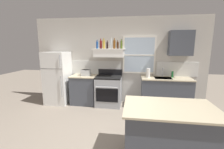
{
  "coord_description": "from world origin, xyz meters",
  "views": [
    {
      "loc": [
        0.51,
        -2.59,
        1.82
      ],
      "look_at": [
        -0.05,
        1.2,
        1.1
      ],
      "focal_mm": 24.32,
      "sensor_mm": 36.0,
      "label": 1
    }
  ],
  "objects_px": {
    "paper_towel_roll": "(148,73)",
    "bottle_clear_tall": "(111,44)",
    "bottle_balsamic_dark": "(107,45)",
    "dish_soap_bottle": "(172,74)",
    "refrigerator": "(58,78)",
    "bottle_olive_oil_square": "(121,45)",
    "bottle_brown_stout": "(118,45)",
    "bottle_amber_wine": "(114,44)",
    "kitchen_island": "(168,134)",
    "toaster": "(86,73)",
    "bottle_champagne_gold_foil": "(104,44)",
    "bottle_red_label_wine": "(101,44)",
    "stove_range": "(109,91)",
    "bottle_blue_liqueur": "(97,45)"
  },
  "relations": [
    {
      "from": "stove_range",
      "to": "dish_soap_bottle",
      "type": "height_order",
      "value": "same"
    },
    {
      "from": "kitchen_island",
      "to": "bottle_champagne_gold_foil",
      "type": "bearing_deg",
      "value": 123.26
    },
    {
      "from": "bottle_olive_oil_square",
      "to": "bottle_amber_wine",
      "type": "bearing_deg",
      "value": -179.75
    },
    {
      "from": "bottle_balsamic_dark",
      "to": "dish_soap_bottle",
      "type": "xyz_separation_m",
      "value": [
        1.94,
        0.02,
        -0.85
      ]
    },
    {
      "from": "bottle_blue_liqueur",
      "to": "kitchen_island",
      "type": "height_order",
      "value": "bottle_blue_liqueur"
    },
    {
      "from": "bottle_champagne_gold_foil",
      "to": "bottle_red_label_wine",
      "type": "bearing_deg",
      "value": 146.64
    },
    {
      "from": "bottle_clear_tall",
      "to": "bottle_olive_oil_square",
      "type": "height_order",
      "value": "bottle_clear_tall"
    },
    {
      "from": "refrigerator",
      "to": "dish_soap_bottle",
      "type": "xyz_separation_m",
      "value": [
        3.53,
        0.16,
        0.18
      ]
    },
    {
      "from": "paper_towel_roll",
      "to": "dish_soap_bottle",
      "type": "distance_m",
      "value": 0.72
    },
    {
      "from": "refrigerator",
      "to": "bottle_blue_liqueur",
      "type": "relative_size",
      "value": 6.25
    },
    {
      "from": "bottle_red_label_wine",
      "to": "bottle_brown_stout",
      "type": "xyz_separation_m",
      "value": [
        0.52,
        -0.05,
        -0.02
      ]
    },
    {
      "from": "bottle_blue_liqueur",
      "to": "bottle_balsamic_dark",
      "type": "bearing_deg",
      "value": 5.73
    },
    {
      "from": "bottle_balsamic_dark",
      "to": "bottle_brown_stout",
      "type": "xyz_separation_m",
      "value": [
        0.32,
        -0.02,
        0.0
      ]
    },
    {
      "from": "bottle_champagne_gold_foil",
      "to": "bottle_balsamic_dark",
      "type": "height_order",
      "value": "bottle_champagne_gold_foil"
    },
    {
      "from": "bottle_brown_stout",
      "to": "toaster",
      "type": "bearing_deg",
      "value": -175.96
    },
    {
      "from": "stove_range",
      "to": "bottle_blue_liqueur",
      "type": "xyz_separation_m",
      "value": [
        -0.36,
        0.08,
        1.39
      ]
    },
    {
      "from": "bottle_amber_wine",
      "to": "bottle_brown_stout",
      "type": "xyz_separation_m",
      "value": [
        0.1,
        -0.01,
        -0.03
      ]
    },
    {
      "from": "bottle_champagne_gold_foil",
      "to": "kitchen_island",
      "type": "bearing_deg",
      "value": -56.74
    },
    {
      "from": "kitchen_island",
      "to": "bottle_red_label_wine",
      "type": "bearing_deg",
      "value": 124.31
    },
    {
      "from": "bottle_red_label_wine",
      "to": "bottle_amber_wine",
      "type": "bearing_deg",
      "value": -5.52
    },
    {
      "from": "toaster",
      "to": "bottle_olive_oil_square",
      "type": "xyz_separation_m",
      "value": [
        1.09,
        0.08,
        0.85
      ]
    },
    {
      "from": "bottle_balsamic_dark",
      "to": "kitchen_island",
      "type": "xyz_separation_m",
      "value": [
        1.38,
        -2.29,
        -1.39
      ]
    },
    {
      "from": "toaster",
      "to": "kitchen_island",
      "type": "xyz_separation_m",
      "value": [
        2.04,
        -2.2,
        -0.55
      ]
    },
    {
      "from": "bottle_balsamic_dark",
      "to": "kitchen_island",
      "type": "relative_size",
      "value": 0.17
    },
    {
      "from": "bottle_clear_tall",
      "to": "bottle_olive_oil_square",
      "type": "bearing_deg",
      "value": -4.57
    },
    {
      "from": "bottle_blue_liqueur",
      "to": "bottle_clear_tall",
      "type": "distance_m",
      "value": 0.42
    },
    {
      "from": "dish_soap_bottle",
      "to": "toaster",
      "type": "bearing_deg",
      "value": -177.52
    },
    {
      "from": "refrigerator",
      "to": "bottle_balsamic_dark",
      "type": "distance_m",
      "value": 1.9
    },
    {
      "from": "bottle_blue_liqueur",
      "to": "bottle_brown_stout",
      "type": "bearing_deg",
      "value": 0.84
    },
    {
      "from": "bottle_red_label_wine",
      "to": "bottle_amber_wine",
      "type": "distance_m",
      "value": 0.42
    },
    {
      "from": "bottle_balsamic_dark",
      "to": "dish_soap_bottle",
      "type": "height_order",
      "value": "bottle_balsamic_dark"
    },
    {
      "from": "bottle_red_label_wine",
      "to": "paper_towel_roll",
      "type": "bearing_deg",
      "value": -4.41
    },
    {
      "from": "toaster",
      "to": "kitchen_island",
      "type": "height_order",
      "value": "toaster"
    },
    {
      "from": "dish_soap_bottle",
      "to": "kitchen_island",
      "type": "distance_m",
      "value": 2.44
    },
    {
      "from": "bottle_blue_liqueur",
      "to": "bottle_balsamic_dark",
      "type": "relative_size",
      "value": 1.09
    },
    {
      "from": "refrigerator",
      "to": "dish_soap_bottle",
      "type": "relative_size",
      "value": 9.12
    },
    {
      "from": "bottle_blue_liqueur",
      "to": "bottle_champagne_gold_foil",
      "type": "bearing_deg",
      "value": -2.17
    },
    {
      "from": "bottle_blue_liqueur",
      "to": "kitchen_island",
      "type": "xyz_separation_m",
      "value": [
        1.68,
        -2.26,
        -1.4
      ]
    },
    {
      "from": "bottle_champagne_gold_foil",
      "to": "dish_soap_bottle",
      "type": "distance_m",
      "value": 2.22
    },
    {
      "from": "refrigerator",
      "to": "bottle_balsamic_dark",
      "type": "xyz_separation_m",
      "value": [
        1.59,
        0.14,
        1.03
      ]
    },
    {
      "from": "stove_range",
      "to": "bottle_amber_wine",
      "type": "distance_m",
      "value": 1.42
    },
    {
      "from": "stove_range",
      "to": "paper_towel_roll",
      "type": "xyz_separation_m",
      "value": [
        1.17,
        0.04,
        0.58
      ]
    },
    {
      "from": "bottle_clear_tall",
      "to": "bottle_balsamic_dark",
      "type": "bearing_deg",
      "value": -170.98
    },
    {
      "from": "paper_towel_roll",
      "to": "bottle_clear_tall",
      "type": "bearing_deg",
      "value": 175.08
    },
    {
      "from": "bottle_red_label_wine",
      "to": "bottle_amber_wine",
      "type": "relative_size",
      "value": 0.96
    },
    {
      "from": "bottle_brown_stout",
      "to": "refrigerator",
      "type": "bearing_deg",
      "value": -176.49
    },
    {
      "from": "bottle_champagne_gold_foil",
      "to": "paper_towel_roll",
      "type": "relative_size",
      "value": 1.12
    },
    {
      "from": "bottle_amber_wine",
      "to": "dish_soap_bottle",
      "type": "bearing_deg",
      "value": 0.99
    },
    {
      "from": "stove_range",
      "to": "bottle_balsamic_dark",
      "type": "xyz_separation_m",
      "value": [
        -0.06,
        0.12,
        1.38
      ]
    },
    {
      "from": "refrigerator",
      "to": "bottle_olive_oil_square",
      "type": "relative_size",
      "value": 5.96
    }
  ]
}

